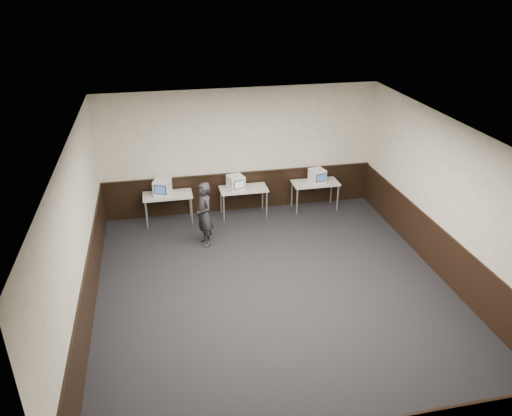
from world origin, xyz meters
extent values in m
plane|color=black|center=(0.00, 0.00, 0.00)|extent=(8.00, 8.00, 0.00)
plane|color=white|center=(0.00, 0.00, 3.20)|extent=(8.00, 8.00, 0.00)
plane|color=#BCB8A5|center=(0.00, 4.00, 1.60)|extent=(7.00, 0.00, 7.00)
plane|color=#BCB8A5|center=(0.00, -4.00, 1.60)|extent=(7.00, 0.00, 7.00)
plane|color=#BCB8A5|center=(-3.50, 0.00, 1.60)|extent=(0.00, 8.00, 8.00)
plane|color=#BCB8A5|center=(3.50, 0.00, 1.60)|extent=(0.00, 8.00, 8.00)
cube|color=black|center=(0.00, 3.98, 0.50)|extent=(6.98, 0.04, 1.00)
cube|color=black|center=(-3.48, 0.00, 0.50)|extent=(0.04, 7.98, 1.00)
cube|color=black|center=(3.48, 0.00, 0.50)|extent=(0.04, 7.98, 1.00)
cube|color=black|center=(0.00, 3.96, 1.02)|extent=(6.98, 0.06, 0.04)
cube|color=beige|center=(-1.90, 3.60, 0.73)|extent=(1.20, 0.60, 0.04)
cylinder|color=#999999|center=(-2.45, 3.35, 0.35)|extent=(0.04, 0.04, 0.71)
cylinder|color=#999999|center=(-1.35, 3.35, 0.35)|extent=(0.04, 0.04, 0.71)
cylinder|color=#999999|center=(-2.45, 3.85, 0.35)|extent=(0.04, 0.04, 0.71)
cylinder|color=#999999|center=(-1.35, 3.85, 0.35)|extent=(0.04, 0.04, 0.71)
cube|color=beige|center=(0.00, 3.60, 0.73)|extent=(1.20, 0.60, 0.04)
cylinder|color=#999999|center=(-0.55, 3.35, 0.35)|extent=(0.04, 0.04, 0.71)
cylinder|color=#999999|center=(0.55, 3.35, 0.35)|extent=(0.04, 0.04, 0.71)
cylinder|color=#999999|center=(-0.55, 3.85, 0.35)|extent=(0.04, 0.04, 0.71)
cylinder|color=#999999|center=(0.55, 3.85, 0.35)|extent=(0.04, 0.04, 0.71)
cube|color=beige|center=(1.90, 3.60, 0.73)|extent=(1.20, 0.60, 0.04)
cylinder|color=#999999|center=(1.35, 3.35, 0.35)|extent=(0.04, 0.04, 0.71)
cylinder|color=#999999|center=(2.45, 3.35, 0.35)|extent=(0.04, 0.04, 0.71)
cylinder|color=#999999|center=(1.35, 3.85, 0.35)|extent=(0.04, 0.04, 0.71)
cylinder|color=#999999|center=(2.45, 3.85, 0.35)|extent=(0.04, 0.04, 0.71)
cube|color=white|center=(-2.01, 3.62, 0.94)|extent=(0.49, 0.50, 0.39)
cube|color=black|center=(-2.07, 3.43, 0.96)|extent=(0.28, 0.10, 0.23)
cube|color=#385CA7|center=(-2.07, 3.42, 0.96)|extent=(0.24, 0.08, 0.19)
cube|color=white|center=(-0.20, 3.56, 0.93)|extent=(0.46, 0.47, 0.37)
cube|color=black|center=(-0.15, 3.38, 0.95)|extent=(0.27, 0.09, 0.22)
cube|color=beige|center=(-0.14, 3.37, 0.95)|extent=(0.23, 0.07, 0.18)
cube|color=white|center=(1.94, 3.59, 0.93)|extent=(0.43, 0.44, 0.36)
cube|color=black|center=(1.98, 3.41, 0.95)|extent=(0.27, 0.07, 0.21)
cube|color=#325896|center=(1.98, 3.40, 0.95)|extent=(0.23, 0.05, 0.18)
imported|color=#232227|center=(-1.14, 2.30, 0.76)|extent=(0.52, 0.64, 1.52)
camera|label=1|loc=(-2.04, -7.78, 5.79)|focal=35.00mm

